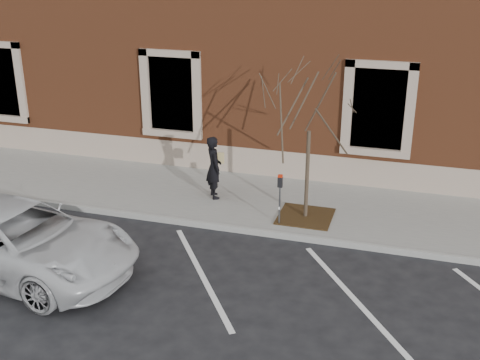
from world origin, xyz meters
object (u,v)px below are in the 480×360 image
(white_truck, at_px, (17,239))
(parking_meter, at_px, (280,190))
(sapling, at_px, (310,106))
(man, at_px, (214,167))

(white_truck, bearing_deg, parking_meter, -46.81)
(parking_meter, xyz_separation_m, sapling, (0.53, 0.59, 1.96))
(man, height_order, white_truck, man)
(sapling, bearing_deg, parking_meter, -132.41)
(man, relative_size, white_truck, 0.32)
(parking_meter, xyz_separation_m, white_truck, (-4.82, -3.54, -0.31))
(man, bearing_deg, parking_meter, -152.38)
(man, xyz_separation_m, parking_meter, (2.07, -1.15, 0.04))
(sapling, height_order, white_truck, sapling)
(man, height_order, parking_meter, man)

